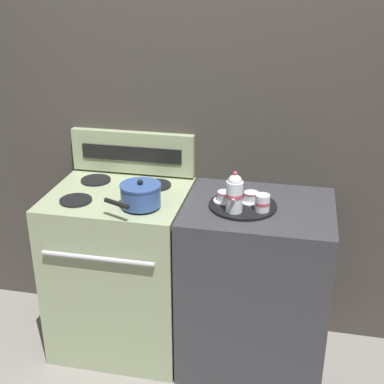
{
  "coord_description": "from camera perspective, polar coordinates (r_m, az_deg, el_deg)",
  "views": [
    {
      "loc": [
        0.52,
        -2.39,
        2.02
      ],
      "look_at": [
        0.04,
        -0.08,
        1.0
      ],
      "focal_mm": 50.0,
      "sensor_mm": 36.0,
      "label": 1
    }
  ],
  "objects": [
    {
      "name": "saucepan",
      "position": [
        2.58,
        -5.54,
        -0.3
      ],
      "size": [
        0.24,
        0.29,
        0.13
      ],
      "color": "#335193",
      "rests_on": "stove"
    },
    {
      "name": "control_panel",
      "position": [
        2.98,
        -6.35,
        4.23
      ],
      "size": [
        0.69,
        0.05,
        0.23
      ],
      "color": "#9EAD84",
      "rests_on": "stove"
    },
    {
      "name": "stove",
      "position": [
        2.99,
        -7.49,
        -8.22
      ],
      "size": [
        0.71,
        0.63,
        0.93
      ],
      "color": "#9EAD84",
      "rests_on": "ground"
    },
    {
      "name": "creamer_jug",
      "position": [
        2.54,
        7.52,
        -1.15
      ],
      "size": [
        0.07,
        0.07,
        0.08
      ],
      "color": "silver",
      "rests_on": "serving_tray"
    },
    {
      "name": "teacup_left",
      "position": [
        2.63,
        6.33,
        -0.54
      ],
      "size": [
        0.11,
        0.11,
        0.05
      ],
      "color": "silver",
      "rests_on": "serving_tray"
    },
    {
      "name": "side_counter",
      "position": [
        2.86,
        6.72,
        -9.85
      ],
      "size": [
        0.74,
        0.6,
        0.92
      ],
      "color": "#38383D",
      "rests_on": "ground"
    },
    {
      "name": "teacup_right",
      "position": [
        2.63,
        3.51,
        -0.48
      ],
      "size": [
        0.11,
        0.11,
        0.05
      ],
      "color": "silver",
      "rests_on": "serving_tray"
    },
    {
      "name": "serving_tray",
      "position": [
        2.61,
        5.44,
        -1.44
      ],
      "size": [
        0.33,
        0.33,
        0.01
      ],
      "color": "black",
      "rests_on": "side_counter"
    },
    {
      "name": "ground_plane",
      "position": [
        3.17,
        -0.4,
        -16.12
      ],
      "size": [
        6.0,
        6.0,
        0.0
      ],
      "primitive_type": "plane",
      "color": "gray"
    },
    {
      "name": "wall_back",
      "position": [
        2.91,
        0.91,
        5.02
      ],
      "size": [
        6.0,
        0.05,
        2.2
      ],
      "color": "#423D38",
      "rests_on": "ground"
    },
    {
      "name": "teapot",
      "position": [
        2.5,
        4.56,
        -0.13
      ],
      "size": [
        0.08,
        0.13,
        0.2
      ],
      "color": "silver",
      "rests_on": "serving_tray"
    }
  ]
}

